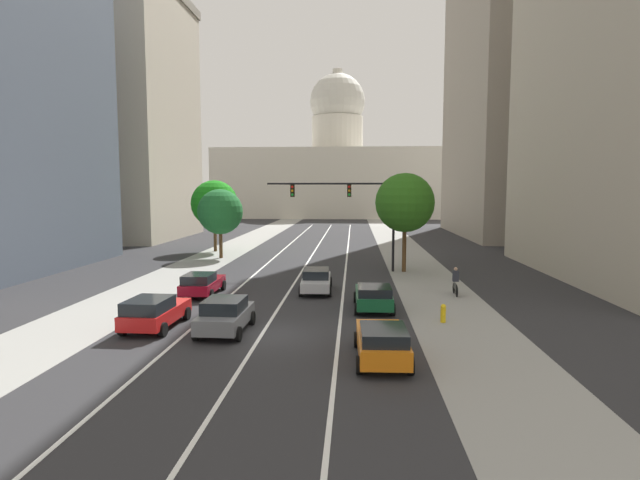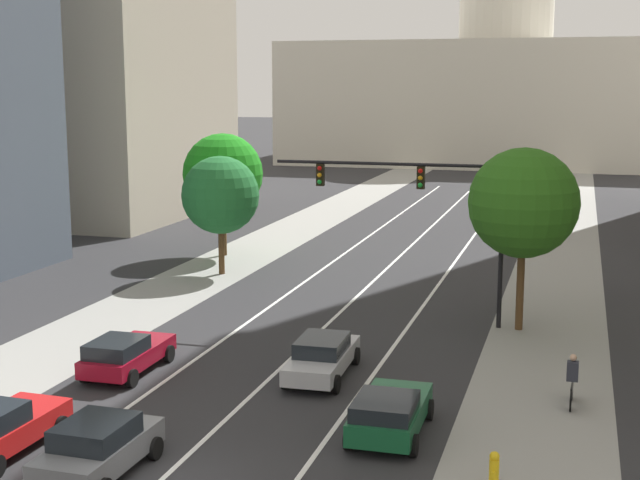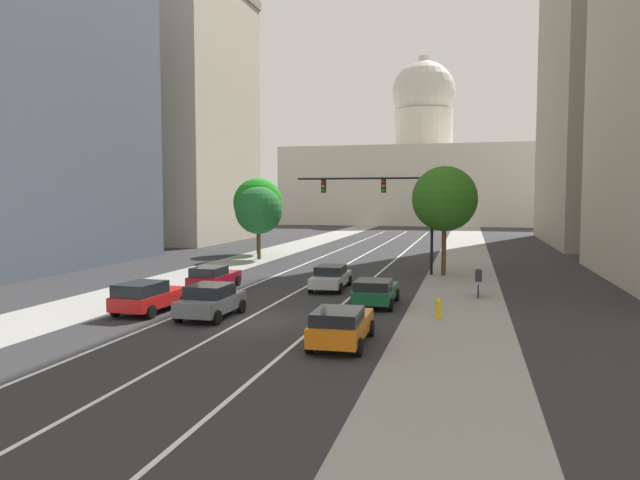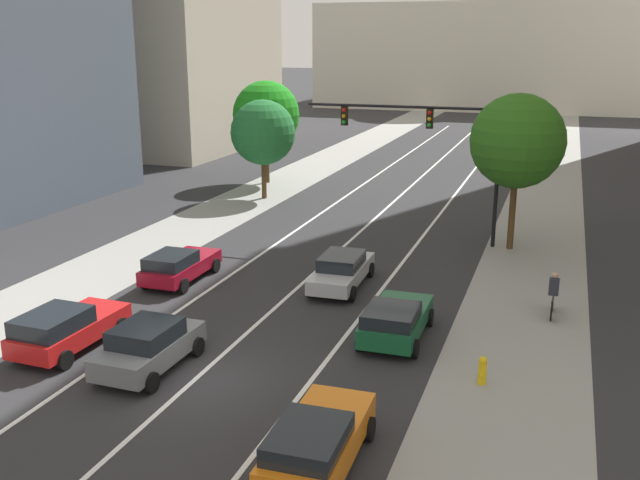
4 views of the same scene
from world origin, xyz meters
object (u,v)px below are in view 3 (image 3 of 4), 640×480
object	(u,v)px
street_tree_mid_left	(259,210)
street_tree_near_right	(445,199)
capitol_building	(423,177)
traffic_signal_mast	(388,199)
car_silver	(331,277)
fire_hydrant	(438,308)
car_gray	(211,300)
car_green	(375,291)
car_crimson	(213,277)
street_tree_near_left	(258,203)
cyclist	(478,282)
car_orange	(341,325)
car_red	(148,296)

from	to	relation	value
street_tree_mid_left	street_tree_near_right	size ratio (longest dim) A/B	0.84
capitol_building	traffic_signal_mast	world-z (taller)	capitol_building
car_silver	street_tree_mid_left	distance (m)	18.50
fire_hydrant	street_tree_near_right	distance (m)	16.11
car_gray	fire_hydrant	world-z (taller)	car_gray
car_green	car_crimson	distance (m)	10.66
car_green	street_tree_near_left	bearing A→B (deg)	30.85
capitol_building	cyclist	world-z (taller)	capitol_building
car_orange	capitol_building	bearing A→B (deg)	1.38
car_green	street_tree_near_right	bearing A→B (deg)	-13.22
car_crimson	street_tree_near_right	distance (m)	17.02
car_green	fire_hydrant	world-z (taller)	car_green
car_silver	street_tree_near_left	distance (m)	23.81
traffic_signal_mast	car_orange	bearing A→B (deg)	-86.99
car_gray	street_tree_mid_left	size ratio (longest dim) A/B	0.63
car_silver	cyclist	size ratio (longest dim) A/B	2.80
car_orange	street_tree_mid_left	bearing A→B (deg)	24.13
street_tree_near_right	car_crimson	bearing A→B (deg)	-142.87
car_silver	car_red	bearing A→B (deg)	141.34
car_orange	fire_hydrant	xyz separation A→B (m)	(3.25, 5.87, -0.31)
fire_hydrant	street_tree_near_right	size ratio (longest dim) A/B	0.12
street_tree_near_right	car_green	bearing A→B (deg)	-102.41
car_gray	street_tree_mid_left	xyz separation A→B (m)	(-6.63, 24.63, 3.51)
car_orange	car_gray	size ratio (longest dim) A/B	1.11
capitol_building	car_gray	bearing A→B (deg)	-90.96
car_crimson	traffic_signal_mast	world-z (taller)	traffic_signal_mast
car_green	traffic_signal_mast	bearing A→B (deg)	4.11
car_red	traffic_signal_mast	size ratio (longest dim) A/B	0.44
traffic_signal_mast	street_tree_near_right	distance (m)	3.96
car_red	street_tree_near_right	bearing A→B (deg)	-35.17
capitol_building	traffic_signal_mast	bearing A→B (deg)	-87.27
car_green	fire_hydrant	size ratio (longest dim) A/B	4.70
car_green	fire_hydrant	xyz separation A→B (m)	(3.26, -2.42, -0.28)
street_tree_mid_left	car_silver	bearing A→B (deg)	-56.45
car_orange	street_tree_near_left	size ratio (longest dim) A/B	0.61
car_green	street_tree_near_left	distance (m)	29.54
capitol_building	street_tree_near_right	xyz separation A→B (m)	(7.95, -83.86, -4.37)
traffic_signal_mast	street_tree_near_right	bearing A→B (deg)	-0.86
traffic_signal_mast	car_gray	bearing A→B (deg)	-107.78
traffic_signal_mast	cyclist	xyz separation A→B (m)	(6.21, -8.88, -4.49)
car_green	car_gray	xyz separation A→B (m)	(-6.81, -4.78, 0.06)
street_tree_mid_left	car_orange	bearing A→B (deg)	-64.47
fire_hydrant	street_tree_mid_left	size ratio (longest dim) A/B	0.14
car_green	street_tree_near_right	distance (m)	14.02
capitol_building	car_crimson	world-z (taller)	capitol_building
car_orange	car_red	bearing A→B (deg)	67.82
cyclist	street_tree_near_right	world-z (taller)	street_tree_near_right
capitol_building	car_crimson	distance (m)	94.31
car_green	fire_hydrant	distance (m)	4.07
car_orange	traffic_signal_mast	world-z (taller)	traffic_signal_mast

